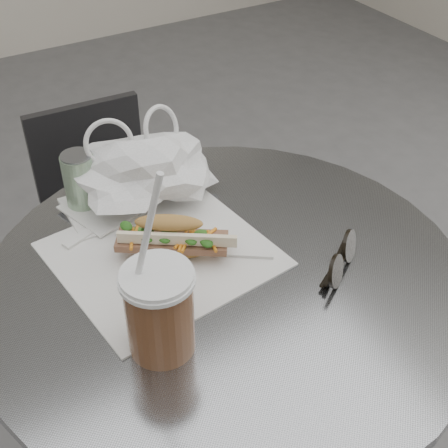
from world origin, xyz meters
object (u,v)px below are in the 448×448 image
iced_coffee (159,310)px  cafe_table (226,384)px  banh_mi (171,238)px  drink_can (80,182)px  chair_far (116,255)px  sunglasses (341,260)px

iced_coffee → cafe_table: bearing=28.1°
banh_mi → iced_coffee: bearing=-86.9°
banh_mi → drink_can: bearing=144.8°
chair_far → sunglasses: 0.84m
cafe_table → banh_mi: size_ratio=3.42×
cafe_table → drink_can: drink_can is taller
iced_coffee → sunglasses: 0.31m
drink_can → iced_coffee: bearing=-93.2°
iced_coffee → drink_can: (0.02, 0.36, -0.02)m
chair_far → banh_mi: size_ratio=3.10×
chair_far → banh_mi: (-0.07, -0.53, 0.47)m
cafe_table → iced_coffee: size_ratio=2.65×
cafe_table → sunglasses: size_ratio=6.89×
chair_far → sunglasses: sunglasses is taller
iced_coffee → drink_can: bearing=86.8°
sunglasses → drink_can: 0.46m
chair_far → sunglasses: (0.14, -0.69, 0.45)m
cafe_table → banh_mi: bearing=122.8°
sunglasses → cafe_table: bearing=119.2°
iced_coffee → drink_can: size_ratio=2.66×
chair_far → iced_coffee: bearing=78.9°
sunglasses → drink_can: (-0.28, 0.36, 0.03)m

